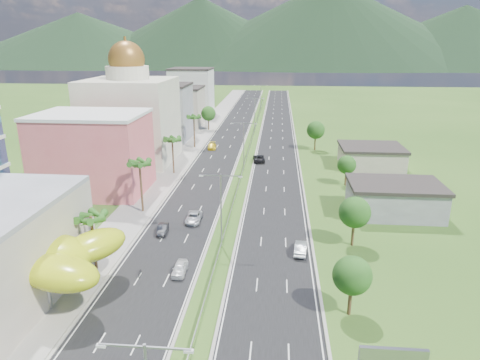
# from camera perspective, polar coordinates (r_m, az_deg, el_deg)

# --- Properties ---
(ground) EXTENTS (500.00, 500.00, 0.00)m
(ground) POSITION_cam_1_polar(r_m,az_deg,el_deg) (54.53, -3.86, -13.50)
(ground) COLOR #2D5119
(ground) RESTS_ON ground
(road_left) EXTENTS (11.00, 260.00, 0.04)m
(road_left) POSITION_cam_1_polar(r_m,az_deg,el_deg) (139.67, -1.25, 6.22)
(road_left) COLOR black
(road_left) RESTS_ON ground
(road_right) EXTENTS (11.00, 260.00, 0.04)m
(road_right) POSITION_cam_1_polar(r_m,az_deg,el_deg) (138.84, 4.95, 6.09)
(road_right) COLOR black
(road_right) RESTS_ON ground
(sidewalk_left) EXTENTS (7.00, 260.00, 0.12)m
(sidewalk_left) POSITION_cam_1_polar(r_m,az_deg,el_deg) (141.01, -5.11, 6.29)
(sidewalk_left) COLOR gray
(sidewalk_left) RESTS_ON ground
(median_guardrail) EXTENTS (0.10, 216.06, 0.76)m
(median_guardrail) POSITION_cam_1_polar(r_m,az_deg,el_deg) (121.37, 1.34, 4.71)
(median_guardrail) COLOR gray
(median_guardrail) RESTS_ON ground
(streetlight_median_b) EXTENTS (6.04, 0.25, 11.00)m
(streetlight_median_b) POSITION_cam_1_polar(r_m,az_deg,el_deg) (60.45, -2.55, -3.07)
(streetlight_median_b) COLOR gray
(streetlight_median_b) RESTS_ON ground
(streetlight_median_c) EXTENTS (6.04, 0.25, 11.00)m
(streetlight_median_c) POSITION_cam_1_polar(r_m,az_deg,el_deg) (98.62, 0.51, 5.26)
(streetlight_median_c) COLOR gray
(streetlight_median_c) RESTS_ON ground
(streetlight_median_d) EXTENTS (6.04, 0.25, 11.00)m
(streetlight_median_d) POSITION_cam_1_polar(r_m,az_deg,el_deg) (142.77, 1.99, 9.22)
(streetlight_median_d) COLOR gray
(streetlight_median_d) RESTS_ON ground
(streetlight_median_e) EXTENTS (6.04, 0.25, 11.00)m
(streetlight_median_e) POSITION_cam_1_polar(r_m,az_deg,el_deg) (187.32, 2.77, 11.30)
(streetlight_median_e) COLOR gray
(streetlight_median_e) RESTS_ON ground
(lime_canopy) EXTENTS (18.00, 15.00, 7.40)m
(lime_canopy) POSITION_cam_1_polar(r_m,az_deg,el_deg) (55.42, -25.83, -8.99)
(lime_canopy) COLOR #AABA12
(lime_canopy) RESTS_ON ground
(pink_shophouse) EXTENTS (20.00, 15.00, 15.00)m
(pink_shophouse) POSITION_cam_1_polar(r_m,az_deg,el_deg) (88.20, -18.96, 3.25)
(pink_shophouse) COLOR #D85862
(pink_shophouse) RESTS_ON ground
(domed_building) EXTENTS (20.00, 20.00, 28.70)m
(domed_building) POSITION_cam_1_polar(r_m,az_deg,el_deg) (108.38, -14.34, 8.35)
(domed_building) COLOR beige
(domed_building) RESTS_ON ground
(midrise_grey) EXTENTS (16.00, 15.00, 16.00)m
(midrise_grey) POSITION_cam_1_polar(r_m,az_deg,el_deg) (132.18, -10.29, 8.79)
(midrise_grey) COLOR gray
(midrise_grey) RESTS_ON ground
(midrise_beige) EXTENTS (16.00, 15.00, 13.00)m
(midrise_beige) POSITION_cam_1_polar(r_m,az_deg,el_deg) (153.49, -8.12, 9.57)
(midrise_beige) COLOR #A89B8A
(midrise_beige) RESTS_ON ground
(midrise_white) EXTENTS (16.00, 15.00, 18.00)m
(midrise_white) POSITION_cam_1_polar(r_m,az_deg,el_deg) (175.46, -6.46, 11.49)
(midrise_white) COLOR silver
(midrise_white) RESTS_ON ground
(shed_near) EXTENTS (15.00, 10.00, 5.00)m
(shed_near) POSITION_cam_1_polar(r_m,az_deg,el_deg) (78.18, 19.87, -2.52)
(shed_near) COLOR gray
(shed_near) RESTS_ON ground
(shed_far) EXTENTS (14.00, 12.00, 4.40)m
(shed_far) POSITION_cam_1_polar(r_m,az_deg,el_deg) (106.61, 17.04, 2.92)
(shed_far) COLOR #A89B8A
(shed_far) RESTS_ON ground
(palm_tree_b) EXTENTS (3.60, 3.60, 8.10)m
(palm_tree_b) POSITION_cam_1_polar(r_m,az_deg,el_deg) (57.35, -19.25, -4.97)
(palm_tree_b) COLOR #47301C
(palm_tree_b) RESTS_ON ground
(palm_tree_c) EXTENTS (3.60, 3.60, 9.60)m
(palm_tree_c) POSITION_cam_1_polar(r_m,az_deg,el_deg) (74.47, -13.24, 1.95)
(palm_tree_c) COLOR #47301C
(palm_tree_c) RESTS_ON ground
(palm_tree_d) EXTENTS (3.60, 3.60, 8.60)m
(palm_tree_d) POSITION_cam_1_polar(r_m,az_deg,el_deg) (96.11, -9.02, 5.19)
(palm_tree_d) COLOR #47301C
(palm_tree_d) RESTS_ON ground
(palm_tree_e) EXTENTS (3.60, 3.60, 9.40)m
(palm_tree_e) POSITION_cam_1_polar(r_m,az_deg,el_deg) (119.90, -6.18, 8.20)
(palm_tree_e) COLOR #47301C
(palm_tree_e) RESTS_ON ground
(leafy_tree_lfar) EXTENTS (4.90, 4.90, 8.05)m
(leafy_tree_lfar) POSITION_cam_1_polar(r_m,az_deg,el_deg) (144.61, -4.23, 8.82)
(leafy_tree_lfar) COLOR #47301C
(leafy_tree_lfar) RESTS_ON ground
(leafy_tree_ra) EXTENTS (4.20, 4.20, 6.90)m
(leafy_tree_ra) POSITION_cam_1_polar(r_m,az_deg,el_deg) (47.97, 14.73, -12.23)
(leafy_tree_ra) COLOR #47301C
(leafy_tree_ra) RESTS_ON ground
(leafy_tree_rb) EXTENTS (4.55, 4.55, 7.47)m
(leafy_tree_rb) POSITION_cam_1_polar(r_m,az_deg,el_deg) (63.41, 15.05, -4.20)
(leafy_tree_rb) COLOR #47301C
(leafy_tree_rb) RESTS_ON ground
(leafy_tree_rc) EXTENTS (3.85, 3.85, 6.33)m
(leafy_tree_rc) POSITION_cam_1_polar(r_m,az_deg,el_deg) (90.35, 14.04, 1.97)
(leafy_tree_rc) COLOR #47301C
(leafy_tree_rc) RESTS_ON ground
(leafy_tree_rd) EXTENTS (4.90, 4.90, 8.05)m
(leafy_tree_rd) POSITION_cam_1_polar(r_m,az_deg,el_deg) (118.58, 10.07, 6.58)
(leafy_tree_rd) COLOR #47301C
(leafy_tree_rd) RESTS_ON ground
(mountain_ridge) EXTENTS (860.00, 140.00, 90.00)m
(mountain_ridge) POSITION_cam_1_polar(r_m,az_deg,el_deg) (499.46, 11.47, 14.36)
(mountain_ridge) COLOR black
(mountain_ridge) RESTS_ON ground
(car_white_near_left) EXTENTS (1.75, 4.16, 1.41)m
(car_white_near_left) POSITION_cam_1_polar(r_m,az_deg,el_deg) (56.48, -8.04, -11.58)
(car_white_near_left) COLOR white
(car_white_near_left) RESTS_ON road_left
(car_dark_left) EXTENTS (1.80, 4.17, 1.34)m
(car_dark_left) POSITION_cam_1_polar(r_m,az_deg,el_deg) (67.85, -10.27, -6.46)
(car_dark_left) COLOR black
(car_dark_left) RESTS_ON road_left
(car_silver_mid_left) EXTENTS (2.57, 5.25, 1.43)m
(car_silver_mid_left) POSITION_cam_1_polar(r_m,az_deg,el_deg) (71.33, -6.19, -4.97)
(car_silver_mid_left) COLOR #ABAEB3
(car_silver_mid_left) RESTS_ON road_left
(car_yellow_far_left) EXTENTS (2.72, 5.57, 1.56)m
(car_yellow_far_left) POSITION_cam_1_polar(r_m,az_deg,el_deg) (119.37, -3.76, 4.55)
(car_yellow_far_left) COLOR gold
(car_yellow_far_left) RESTS_ON road_left
(car_silver_right) EXTENTS (2.06, 4.76, 1.52)m
(car_silver_right) POSITION_cam_1_polar(r_m,az_deg,el_deg) (61.40, 8.08, -8.97)
(car_silver_right) COLOR #B4B8BD
(car_silver_right) RESTS_ON road_right
(car_dark_far_right) EXTENTS (3.33, 6.15, 1.64)m
(car_dark_far_right) POSITION_cam_1_polar(r_m,az_deg,el_deg) (106.40, 2.52, 2.93)
(car_dark_far_right) COLOR black
(car_dark_far_right) RESTS_ON road_right
(motorcycle) EXTENTS (0.74, 1.78, 1.10)m
(motorcycle) POSITION_cam_1_polar(r_m,az_deg,el_deg) (57.06, -13.24, -11.76)
(motorcycle) COLOR black
(motorcycle) RESTS_ON road_left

